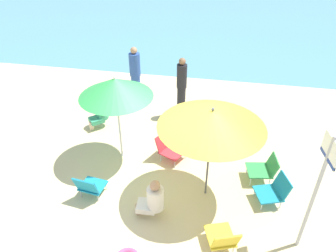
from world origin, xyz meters
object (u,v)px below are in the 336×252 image
person_c (182,87)px  beach_chair_e (170,147)px  beach_chair_a (223,238)px  beach_chair_d (274,190)px  person_a (153,199)px  beach_chair_c (90,186)px  beach_chair_b (264,168)px  warning_sign (319,181)px  umbrella_green (115,88)px  umbrella_yellow (212,119)px  person_d (135,75)px  person_b (100,110)px

person_c → beach_chair_e: bearing=-110.4°
beach_chair_a → beach_chair_d: size_ratio=1.05×
beach_chair_a → beach_chair_e: (-1.33, 2.30, 0.02)m
person_a → beach_chair_a: bearing=154.8°
beach_chair_c → beach_chair_e: beach_chair_e is taller
beach_chair_b → beach_chair_c: (-3.48, -1.16, -0.02)m
beach_chair_b → warning_sign: warning_sign is taller
beach_chair_d → beach_chair_e: 2.48m
person_a → warning_sign: bearing=173.1°
beach_chair_a → beach_chair_e: beach_chair_a is taller
umbrella_green → beach_chair_d: size_ratio=3.00×
umbrella_yellow → person_a: size_ratio=2.35×
beach_chair_a → person_a: 1.44m
person_d → person_c: bearing=101.1°
person_c → warning_sign: bearing=-76.8°
beach_chair_c → beach_chair_d: same height
umbrella_yellow → warning_sign: bearing=-29.1°
umbrella_green → beach_chair_c: 2.08m
umbrella_green → beach_chair_b: (3.25, -0.22, -1.51)m
umbrella_yellow → warning_sign: size_ratio=0.88×
beach_chair_b → person_b: size_ratio=0.66×
beach_chair_b → person_d: (-3.60, 2.85, 0.55)m
beach_chair_a → person_c: 4.51m
person_a → umbrella_green: bearing=-57.9°
umbrella_yellow → umbrella_green: bearing=157.6°
beach_chair_c → person_d: 4.06m
umbrella_yellow → beach_chair_d: (1.34, 0.02, -1.54)m
beach_chair_d → person_c: size_ratio=0.41×
beach_chair_d → person_a: (-2.28, -0.78, 0.12)m
person_a → beach_chair_e: bearing=-92.8°
warning_sign → person_d: bearing=124.4°
person_b → warning_sign: warning_sign is taller
beach_chair_c → warning_sign: (4.00, -0.42, 1.23)m
beach_chair_e → person_c: person_c is taller
beach_chair_c → umbrella_yellow: bearing=-69.1°
person_c → umbrella_green: bearing=-138.7°
beach_chair_e → person_c: (-0.02, 1.97, 0.55)m
beach_chair_c → person_c: bearing=-13.0°
beach_chair_a → person_c: bearing=-2.0°
umbrella_green → person_b: (-0.92, 1.13, -1.34)m
beach_chair_d → person_c: person_c is taller
beach_chair_a → person_d: (-2.80, 4.79, 0.56)m
beach_chair_b → umbrella_yellow: bearing=18.7°
person_a → person_c: size_ratio=0.51×
beach_chair_a → warning_sign: warning_sign is taller
beach_chair_e → beach_chair_b: bearing=16.6°
beach_chair_b → warning_sign: bearing=98.8°
person_d → person_b: bearing=10.3°
umbrella_green → person_b: umbrella_green is taller
beach_chair_b → beach_chair_d: bearing=95.2°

